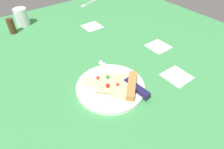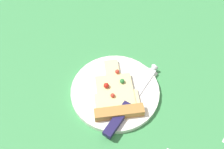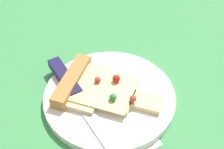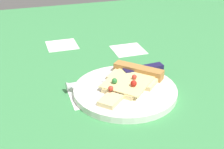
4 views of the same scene
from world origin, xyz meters
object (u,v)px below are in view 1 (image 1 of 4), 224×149
(pizza_slice, at_px, (118,85))
(fork, at_px, (89,3))
(knife, at_px, (127,81))
(pepper_shaker, at_px, (11,26))
(drinking_glass, at_px, (22,17))
(plate, at_px, (110,87))

(pizza_slice, xyz_separation_m, fork, (0.73, -0.33, -0.02))
(pizza_slice, xyz_separation_m, knife, (-0.00, -0.04, -0.00))
(knife, distance_m, fork, 0.79)
(pepper_shaker, bearing_deg, knife, -161.65)
(pizza_slice, height_order, pepper_shaker, pepper_shaker)
(knife, bearing_deg, drinking_glass, 97.82)
(knife, relative_size, pepper_shaker, 3.30)
(knife, distance_m, drinking_glass, 0.69)
(pizza_slice, bearing_deg, pepper_shaker, 61.44)
(plate, relative_size, knife, 0.95)
(pizza_slice, relative_size, pepper_shaker, 2.45)
(plate, xyz_separation_m, knife, (-0.02, -0.05, 0.01))
(drinking_glass, bearing_deg, fork, -82.29)
(knife, height_order, pepper_shaker, pepper_shaker)
(fork, bearing_deg, plate, 133.38)
(plate, relative_size, pepper_shaker, 3.13)
(pizza_slice, relative_size, fork, 1.20)
(pizza_slice, distance_m, drinking_glass, 0.68)
(plate, bearing_deg, pepper_shaker, 14.29)
(plate, relative_size, fork, 1.53)
(pepper_shaker, distance_m, fork, 0.51)
(plate, height_order, fork, plate)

